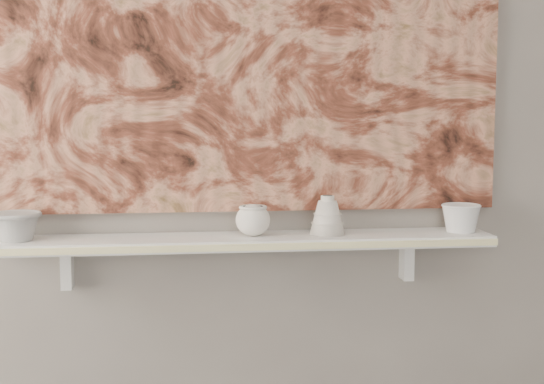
{
  "coord_description": "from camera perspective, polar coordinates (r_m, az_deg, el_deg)",
  "views": [
    {
      "loc": [
        -0.17,
        -0.57,
        1.28
      ],
      "look_at": [
        0.08,
        1.49,
        1.05
      ],
      "focal_mm": 50.0,
      "sensor_mm": 36.0,
      "label": 1
    }
  ],
  "objects": [
    {
      "name": "wall_back",
      "position": [
        2.18,
        -2.45,
        8.06
      ],
      "size": [
        3.6,
        0.0,
        3.6
      ],
      "primitive_type": "plane",
      "rotation": [
        1.57,
        0.0,
        0.0
      ],
      "color": "slate",
      "rests_on": "floor"
    },
    {
      "name": "shelf",
      "position": [
        2.11,
        -2.19,
        -3.73
      ],
      "size": [
        1.4,
        0.18,
        0.03
      ],
      "primitive_type": "cube",
      "color": "silver",
      "rests_on": "wall_back"
    },
    {
      "name": "shelf_stripe",
      "position": [
        2.02,
        -1.98,
        -4.19
      ],
      "size": [
        1.4,
        0.01,
        0.02
      ],
      "primitive_type": "cube",
      "color": "#EFE69F",
      "rests_on": "shelf"
    },
    {
      "name": "bracket_left",
      "position": [
        2.21,
        -15.17,
        -5.49
      ],
      "size": [
        0.03,
        0.06,
        0.12
      ],
      "primitive_type": "cube",
      "color": "silver",
      "rests_on": "wall_back"
    },
    {
      "name": "bracket_right",
      "position": [
        2.28,
        10.1,
        -5.0
      ],
      "size": [
        0.03,
        0.06,
        0.12
      ],
      "primitive_type": "cube",
      "color": "silver",
      "rests_on": "wall_back"
    },
    {
      "name": "painting",
      "position": [
        2.18,
        -2.44,
        13.08
      ],
      "size": [
        1.5,
        0.02,
        1.1
      ],
      "primitive_type": "cube",
      "color": "brown",
      "rests_on": "wall_back"
    },
    {
      "name": "house_motif",
      "position": [
        2.23,
        9.27,
        4.91
      ],
      "size": [
        0.09,
        0.0,
        0.08
      ],
      "primitive_type": "cube",
      "color": "black",
      "rests_on": "painting"
    },
    {
      "name": "bowl_grey",
      "position": [
        2.14,
        -18.74,
        -2.43
      ],
      "size": [
        0.18,
        0.18,
        0.08
      ],
      "primitive_type": null,
      "rotation": [
        0.0,
        0.0,
        -0.35
      ],
      "color": "gray",
      "rests_on": "shelf"
    },
    {
      "name": "cup_cream",
      "position": [
        2.1,
        -1.45,
        -2.13
      ],
      "size": [
        0.1,
        0.1,
        0.09
      ],
      "primitive_type": null,
      "rotation": [
        0.0,
        0.0,
        -0.01
      ],
      "color": "silver",
      "rests_on": "shelf"
    },
    {
      "name": "bell_vessel",
      "position": [
        2.13,
        4.2,
        -1.73
      ],
      "size": [
        0.13,
        0.13,
        0.11
      ],
      "primitive_type": null,
      "rotation": [
        0.0,
        0.0,
        0.37
      ],
      "color": "beige",
      "rests_on": "shelf"
    },
    {
      "name": "bowl_white",
      "position": [
        2.24,
        14.04,
        -1.89
      ],
      "size": [
        0.12,
        0.12,
        0.08
      ],
      "primitive_type": null,
      "rotation": [
        0.0,
        0.0,
        -0.11
      ],
      "color": "white",
      "rests_on": "shelf"
    }
  ]
}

